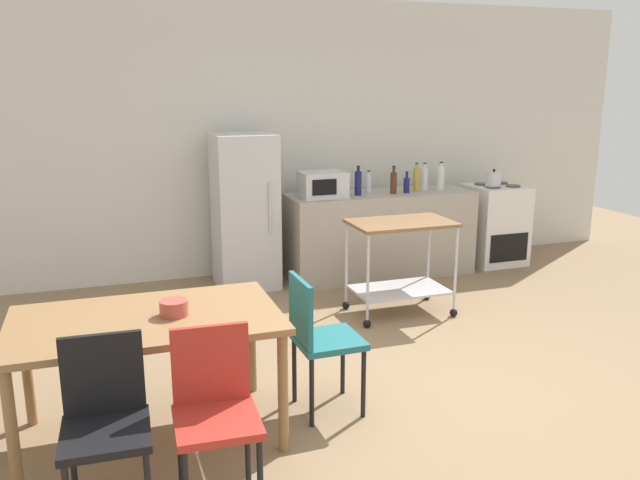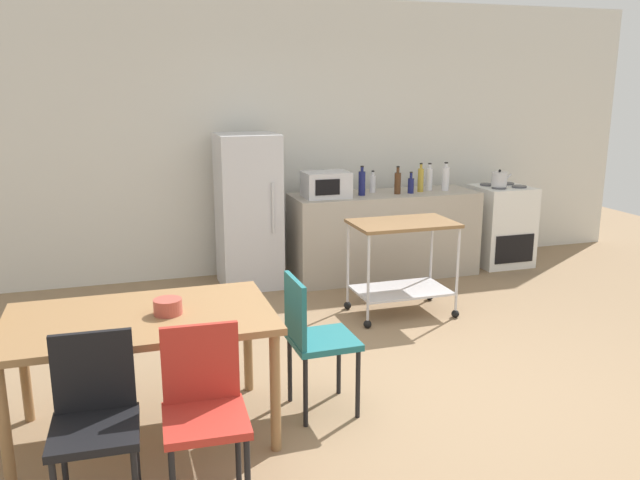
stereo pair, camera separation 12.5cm
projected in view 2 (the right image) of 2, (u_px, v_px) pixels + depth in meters
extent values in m
plane|color=#8C7051|center=(410.00, 392.00, 4.38)|extent=(12.00, 12.00, 0.00)
cube|color=silver|center=(288.00, 138.00, 7.00)|extent=(8.40, 0.12, 2.90)
cube|color=#A89E8E|center=(384.00, 235.00, 6.95)|extent=(2.00, 0.64, 0.90)
cube|color=olive|center=(140.00, 319.00, 3.68)|extent=(1.50, 0.90, 0.04)
cylinder|color=olive|center=(5.00, 431.00, 3.21)|extent=(0.06, 0.06, 0.71)
cylinder|color=olive|center=(275.00, 392.00, 3.61)|extent=(0.06, 0.06, 0.71)
cylinder|color=olive|center=(24.00, 367.00, 3.93)|extent=(0.06, 0.06, 0.71)
cylinder|color=olive|center=(248.00, 341.00, 4.34)|extent=(0.06, 0.06, 0.71)
cube|color=#1E666B|center=(323.00, 340.00, 4.04)|extent=(0.41, 0.41, 0.04)
cube|color=#1E666B|center=(295.00, 310.00, 3.94)|extent=(0.04, 0.38, 0.40)
cylinder|color=black|center=(358.00, 384.00, 4.00)|extent=(0.03, 0.03, 0.45)
cylinder|color=black|center=(339.00, 362.00, 4.31)|extent=(0.03, 0.03, 0.45)
cylinder|color=black|center=(306.00, 392.00, 3.89)|extent=(0.03, 0.03, 0.45)
cylinder|color=black|center=(290.00, 369.00, 4.20)|extent=(0.03, 0.03, 0.45)
cube|color=#B72D23|center=(206.00, 421.00, 3.08)|extent=(0.42, 0.42, 0.04)
cube|color=#B72D23|center=(200.00, 363.00, 3.20)|extent=(0.38, 0.05, 0.40)
cylinder|color=black|center=(171.00, 452.00, 3.26)|extent=(0.03, 0.03, 0.45)
cylinder|color=black|center=(238.00, 443.00, 3.34)|extent=(0.03, 0.03, 0.45)
cube|color=black|center=(95.00, 431.00, 2.99)|extent=(0.41, 0.41, 0.04)
cube|color=black|center=(93.00, 371.00, 3.10)|extent=(0.38, 0.04, 0.40)
cylinder|color=black|center=(64.00, 464.00, 3.16)|extent=(0.03, 0.03, 0.45)
cylinder|color=black|center=(136.00, 453.00, 3.25)|extent=(0.03, 0.03, 0.45)
cube|color=white|center=(500.00, 225.00, 7.39)|extent=(0.60, 0.60, 0.90)
cube|color=black|center=(515.00, 249.00, 7.16)|extent=(0.48, 0.01, 0.32)
cylinder|color=#47474C|center=(499.00, 188.00, 7.13)|extent=(0.16, 0.16, 0.02)
cylinder|color=#47474C|center=(519.00, 187.00, 7.21)|extent=(0.16, 0.16, 0.02)
cylinder|color=#47474C|center=(487.00, 185.00, 7.36)|extent=(0.16, 0.16, 0.02)
cylinder|color=#47474C|center=(507.00, 184.00, 7.43)|extent=(0.16, 0.16, 0.02)
cube|color=silver|center=(248.00, 211.00, 6.54)|extent=(0.60, 0.60, 1.55)
cylinder|color=silver|center=(273.00, 208.00, 6.28)|extent=(0.02, 0.02, 0.50)
cube|color=brown|center=(403.00, 223.00, 5.68)|extent=(0.90, 0.56, 0.03)
cube|color=silver|center=(401.00, 290.00, 5.82)|extent=(0.83, 0.52, 0.02)
cylinder|color=silver|center=(368.00, 278.00, 5.41)|extent=(0.02, 0.02, 0.76)
sphere|color=black|center=(367.00, 324.00, 5.51)|extent=(0.07, 0.07, 0.07)
cylinder|color=silver|center=(458.00, 269.00, 5.66)|extent=(0.02, 0.02, 0.76)
sphere|color=black|center=(455.00, 314.00, 5.76)|extent=(0.07, 0.07, 0.07)
cylinder|color=silver|center=(348.00, 262.00, 5.88)|extent=(0.02, 0.02, 0.76)
sphere|color=black|center=(347.00, 305.00, 5.98)|extent=(0.07, 0.07, 0.07)
cylinder|color=silver|center=(431.00, 255.00, 6.12)|extent=(0.02, 0.02, 0.76)
sphere|color=black|center=(430.00, 297.00, 6.22)|extent=(0.07, 0.07, 0.07)
cube|color=silver|center=(326.00, 185.00, 6.57)|extent=(0.46, 0.34, 0.26)
cube|color=black|center=(328.00, 187.00, 6.40)|extent=(0.25, 0.01, 0.16)
cylinder|color=navy|center=(362.00, 183.00, 6.68)|extent=(0.07, 0.07, 0.25)
cylinder|color=navy|center=(362.00, 169.00, 6.65)|extent=(0.03, 0.03, 0.05)
cylinder|color=black|center=(362.00, 166.00, 6.64)|extent=(0.04, 0.04, 0.01)
cylinder|color=silver|center=(373.00, 184.00, 6.87)|extent=(0.06, 0.06, 0.18)
cylinder|color=silver|center=(373.00, 174.00, 6.85)|extent=(0.03, 0.03, 0.04)
cylinder|color=black|center=(373.00, 171.00, 6.84)|extent=(0.03, 0.03, 0.01)
cylinder|color=#4C2D19|center=(398.00, 183.00, 6.77)|extent=(0.07, 0.07, 0.22)
cylinder|color=#4C2D19|center=(398.00, 170.00, 6.74)|extent=(0.03, 0.03, 0.06)
cylinder|color=black|center=(398.00, 167.00, 6.73)|extent=(0.03, 0.03, 0.01)
cylinder|color=navy|center=(411.00, 186.00, 6.82)|extent=(0.06, 0.06, 0.16)
cylinder|color=navy|center=(411.00, 176.00, 6.80)|extent=(0.03, 0.03, 0.06)
cylinder|color=black|center=(411.00, 172.00, 6.79)|extent=(0.03, 0.03, 0.01)
cylinder|color=gold|center=(421.00, 180.00, 6.91)|extent=(0.06, 0.06, 0.25)
cylinder|color=gold|center=(421.00, 166.00, 6.87)|extent=(0.03, 0.03, 0.05)
cylinder|color=black|center=(421.00, 164.00, 6.86)|extent=(0.03, 0.03, 0.01)
cylinder|color=silver|center=(429.00, 179.00, 7.01)|extent=(0.07, 0.07, 0.24)
cylinder|color=silver|center=(430.00, 166.00, 6.97)|extent=(0.03, 0.03, 0.04)
cylinder|color=black|center=(430.00, 164.00, 6.97)|extent=(0.04, 0.04, 0.01)
cylinder|color=silver|center=(445.00, 179.00, 6.99)|extent=(0.08, 0.08, 0.25)
cylinder|color=silver|center=(446.00, 165.00, 6.95)|extent=(0.04, 0.04, 0.04)
cylinder|color=black|center=(446.00, 163.00, 6.95)|extent=(0.04, 0.04, 0.01)
cylinder|color=#B24C3F|center=(168.00, 307.00, 3.69)|extent=(0.16, 0.16, 0.09)
cylinder|color=silver|center=(499.00, 179.00, 7.13)|extent=(0.17, 0.17, 0.16)
sphere|color=black|center=(500.00, 171.00, 7.11)|extent=(0.03, 0.03, 0.03)
cylinder|color=silver|center=(508.00, 177.00, 7.16)|extent=(0.08, 0.02, 0.07)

